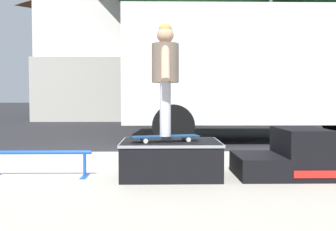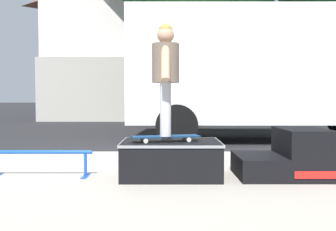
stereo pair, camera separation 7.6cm
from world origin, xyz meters
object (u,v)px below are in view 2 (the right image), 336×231
(skate_box, at_px, (169,158))
(skateboard, at_px, (164,137))
(kicker_ramp, at_px, (287,157))
(grind_rail, at_px, (38,158))
(box_truck, at_px, (271,71))
(skater_kid, at_px, (164,70))

(skate_box, height_order, skateboard, skateboard)
(kicker_ramp, relative_size, skateboard, 1.28)
(skate_box, height_order, grind_rail, skate_box)
(kicker_ramp, height_order, skateboard, kicker_ramp)
(box_truck, bearing_deg, kicker_ramp, -103.73)
(skate_box, height_order, box_truck, box_truck)
(skateboard, xyz_separation_m, box_truck, (2.58, 4.74, 1.11))
(skate_box, relative_size, kicker_ramp, 1.10)
(skate_box, height_order, skater_kid, skater_kid)
(skateboard, distance_m, skater_kid, 0.76)
(skater_kid, distance_m, box_truck, 5.40)
(skateboard, relative_size, box_truck, 0.12)
(skateboard, distance_m, box_truck, 5.51)
(skater_kid, relative_size, box_truck, 0.18)
(skate_box, bearing_deg, skateboard, -137.58)
(skateboard, xyz_separation_m, skater_kid, (0.00, -0.00, 0.76))
(grind_rail, xyz_separation_m, box_truck, (4.05, 4.67, 1.36))
(kicker_ramp, xyz_separation_m, skateboard, (-1.44, -0.06, 0.24))
(grind_rail, xyz_separation_m, skater_kid, (1.47, -0.06, 1.01))
(kicker_ramp, xyz_separation_m, skater_kid, (-1.44, -0.06, 1.00))
(kicker_ramp, relative_size, skater_kid, 0.81)
(grind_rail, bearing_deg, skate_box, -0.17)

